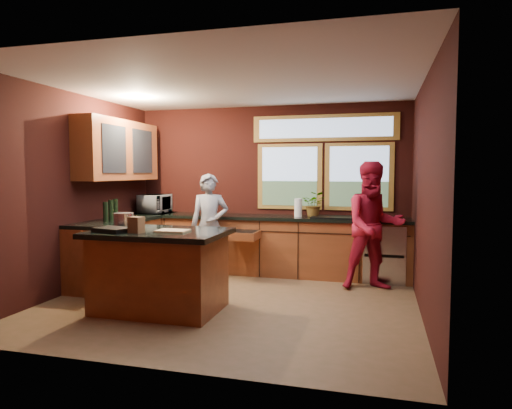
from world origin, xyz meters
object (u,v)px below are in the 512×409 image
at_px(person_grey, 210,226).
at_px(person_red, 374,226).
at_px(island, 160,270).
at_px(cutting_board, 173,231).
at_px(stock_pot, 124,220).

xyz_separation_m(person_grey, person_red, (2.46, -0.12, 0.09)).
height_order(island, cutting_board, cutting_board).
bearing_deg(person_grey, cutting_board, -100.55).
distance_m(island, stock_pot, 0.80).
relative_size(island, stock_pot, 6.46).
height_order(island, stock_pot, stock_pot).
bearing_deg(island, person_red, 34.49).
xyz_separation_m(island, person_red, (2.41, 1.65, 0.41)).
relative_size(island, person_red, 0.88).
bearing_deg(stock_pot, island, -15.26).
distance_m(person_grey, stock_pot, 1.71).
height_order(island, person_grey, person_grey).
bearing_deg(island, person_grey, 91.72).
distance_m(island, person_red, 2.95).
relative_size(person_grey, cutting_board, 4.57).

